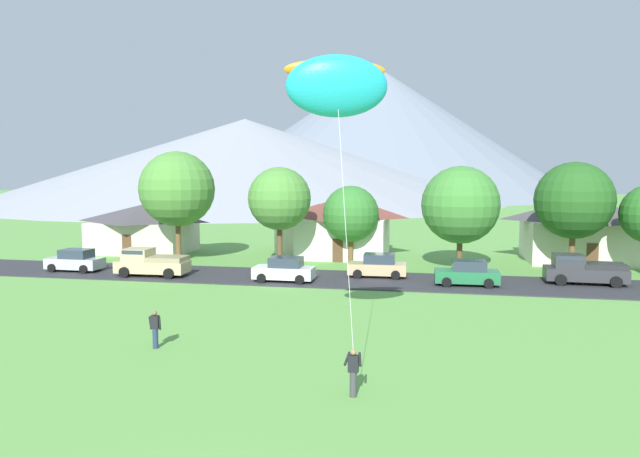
{
  "coord_description": "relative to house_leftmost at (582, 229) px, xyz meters",
  "views": [
    {
      "loc": [
        5.29,
        -10.28,
        7.7
      ],
      "look_at": [
        0.22,
        16.12,
        5.03
      ],
      "focal_mm": 32.38,
      "sensor_mm": 36.0,
      "label": 1
    }
  ],
  "objects": [
    {
      "name": "tree_far_right",
      "position": [
        -24.83,
        -7.19,
        2.66
      ],
      "size": [
        5.13,
        5.13,
        8.06
      ],
      "color": "brown",
      "rests_on": "ground"
    },
    {
      "name": "house_right_center",
      "position": [
        -23.09,
        0.94,
        -0.41
      ],
      "size": [
        7.7,
        6.85,
        4.66
      ],
      "color": "beige",
      "rests_on": "ground"
    },
    {
      "name": "pickup_truck_charcoal_west_side",
      "position": [
        -2.5,
        -11.14,
        -1.76
      ],
      "size": [
        5.27,
        2.48,
        1.99
      ],
      "color": "#333338",
      "rests_on": "road_strip"
    },
    {
      "name": "house_left_center",
      "position": [
        -39.68,
        -2.0,
        -0.45
      ],
      "size": [
        9.63,
        6.6,
        4.56
      ],
      "color": "beige",
      "rests_on": "ground"
    },
    {
      "name": "tree_center",
      "position": [
        -33.87,
        -6.83,
        3.39
      ],
      "size": [
        6.37,
        6.37,
        9.4
      ],
      "color": "brown",
      "rests_on": "ground"
    },
    {
      "name": "parked_car_green_mid_west",
      "position": [
        -10.26,
        -13.08,
        -1.95
      ],
      "size": [
        4.25,
        2.18,
        1.68
      ],
      "color": "#237042",
      "rests_on": "road_strip"
    },
    {
      "name": "parked_car_silver_mid_east",
      "position": [
        -39.52,
        -13.03,
        -1.95
      ],
      "size": [
        4.23,
        2.13,
        1.68
      ],
      "color": "#B7BCC1",
      "rests_on": "road_strip"
    },
    {
      "name": "house_leftmost",
      "position": [
        0.0,
        0.0,
        0.0
      ],
      "size": [
        9.83,
        8.01,
        5.44
      ],
      "color": "beige",
      "rests_on": "ground"
    },
    {
      "name": "parked_car_white_east_end",
      "position": [
        -22.69,
        -14.03,
        -1.95
      ],
      "size": [
        4.22,
        2.11,
        1.68
      ],
      "color": "white",
      "rests_on": "road_strip"
    },
    {
      "name": "mountain_central_ridge",
      "position": [
        -29.41,
        131.02,
        17.14
      ],
      "size": [
        119.27,
        119.27,
        39.92
      ],
      "primitive_type": "cone",
      "color": "slate",
      "rests_on": "ground"
    },
    {
      "name": "tree_near_left",
      "position": [
        -10.48,
        -6.71,
        2.29
      ],
      "size": [
        6.03,
        6.03,
        8.13
      ],
      "color": "brown",
      "rests_on": "ground"
    },
    {
      "name": "house_rightmost",
      "position": [
        -20.46,
        -0.72,
        0.02
      ],
      "size": [
        8.33,
        8.22,
        5.47
      ],
      "color": "silver",
      "rests_on": "ground"
    },
    {
      "name": "mountain_far_east_ridge",
      "position": [
        -59.68,
        90.18,
        7.71
      ],
      "size": [
        128.58,
        128.58,
        21.06
      ],
      "primitive_type": "cone",
      "color": "#8E939E",
      "rests_on": "ground"
    },
    {
      "name": "tree_right_of_center",
      "position": [
        -19.32,
        -4.69,
        1.32
      ],
      "size": [
        4.72,
        4.72,
        6.52
      ],
      "color": "brown",
      "rests_on": "ground"
    },
    {
      "name": "tree_left_of_center",
      "position": [
        -2.01,
        -5.7,
        2.67
      ],
      "size": [
        5.89,
        5.89,
        8.44
      ],
      "color": "brown",
      "rests_on": "ground"
    },
    {
      "name": "road_strip",
      "position": [
        -18.06,
        -12.4,
        -2.78
      ],
      "size": [
        160.0,
        6.77,
        0.08
      ],
      "primitive_type": "cube",
      "color": "#2D2D33",
      "rests_on": "ground"
    },
    {
      "name": "kite_flyer_with_kite",
      "position": [
        -16.26,
        -31.08,
        7.98
      ],
      "size": [
        4.14,
        4.0,
        12.07
      ],
      "color": "#3D3D42",
      "rests_on": "ground"
    },
    {
      "name": "parked_car_tan_west_end",
      "position": [
        -16.44,
        -11.15,
        -1.95
      ],
      "size": [
        4.24,
        2.16,
        1.68
      ],
      "color": "tan",
      "rests_on": "road_strip"
    },
    {
      "name": "watcher_person",
      "position": [
        -24.46,
        -29.78,
        -1.94
      ],
      "size": [
        0.56,
        0.24,
        1.68
      ],
      "color": "navy",
      "rests_on": "ground"
    },
    {
      "name": "pickup_truck_sand_east_side",
      "position": [
        -32.86,
        -13.82,
        -1.76
      ],
      "size": [
        5.25,
        2.43,
        1.99
      ],
      "color": "#C6B284",
      "rests_on": "road_strip"
    }
  ]
}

